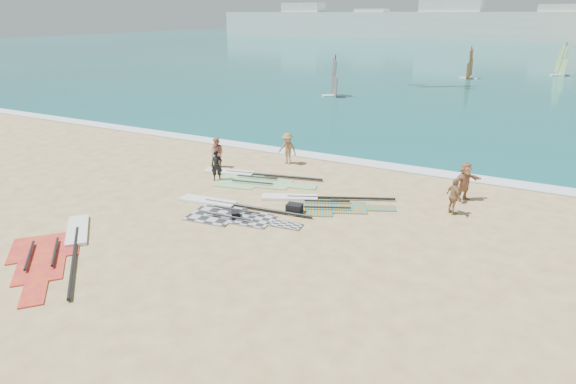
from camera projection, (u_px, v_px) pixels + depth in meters
The scene contains 18 objects.
ground at pixel (212, 251), 16.57m from camera, with size 300.00×300.00×0.00m, color #DAB980.
sea at pixel (512, 44), 125.99m from camera, with size 300.00×240.00×0.06m, color #0B4D51.
surf_line at pixel (344, 160), 26.77m from camera, with size 300.00×1.20×0.04m, color white.
far_town at pixel (463, 24), 146.21m from camera, with size 160.00×8.00×12.00m.
rig_grey at pixel (227, 210), 19.91m from camera, with size 6.06×2.54×0.20m.
rig_green at pixel (248, 178), 23.78m from camera, with size 6.30×3.12×0.20m.
rig_orange at pixel (316, 202), 20.68m from camera, with size 5.87×3.72×0.20m.
rig_red at pixel (60, 247), 16.70m from camera, with size 5.16×5.46×0.20m.
gear_bag_near at pixel (294, 209), 19.63m from camera, with size 0.63×0.46×0.40m, color black.
gear_bag_far at pixel (236, 215), 19.20m from camera, with size 0.46×0.32×0.28m, color black.
person_wetsuit at pixel (217, 166), 23.28m from camera, with size 0.55×0.36×1.52m, color black.
beachgoer_left at pixel (217, 153), 25.24m from camera, with size 0.78×0.61×1.60m, color #B46C56.
beachgoer_mid at pixel (287, 149), 25.85m from camera, with size 1.10×0.63×1.70m, color #946B48.
beachgoer_back at pixel (454, 196), 19.37m from camera, with size 0.89×0.37×1.52m, color #9B754E.
beachgoer_right at pixel (465, 181), 20.81m from camera, with size 1.58×0.50×1.71m, color #AC734F.
windsurfer_left at pixel (334, 84), 46.81m from camera, with size 2.18×2.24×4.05m.
windsurfer_centre at pixel (470, 69), 59.50m from camera, with size 2.26×2.69×4.02m.
windsurfer_right at pixel (561, 66), 62.40m from camera, with size 2.35×2.49×4.27m.
Camera 1 is at (9.23, -11.88, 7.69)m, focal length 30.00 mm.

